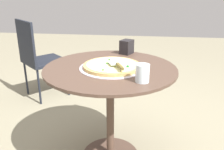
{
  "coord_description": "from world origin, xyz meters",
  "views": [
    {
      "loc": [
        0.21,
        -1.52,
        1.25
      ],
      "look_at": [
        0.02,
        -0.02,
        0.69
      ],
      "focal_mm": 38.08,
      "sensor_mm": 36.0,
      "label": 1
    }
  ],
  "objects_px": {
    "pizza_server": "(117,64)",
    "drinking_cup": "(142,73)",
    "napkin_dispenser": "(127,47)",
    "patio_chair_far": "(37,55)",
    "patio_table": "(110,90)",
    "pizza_on_tray": "(112,66)"
  },
  "relations": [
    {
      "from": "napkin_dispenser",
      "to": "drinking_cup",
      "type": "bearing_deg",
      "value": -141.8
    },
    {
      "from": "patio_table",
      "to": "pizza_on_tray",
      "type": "bearing_deg",
      "value": -51.11
    },
    {
      "from": "patio_table",
      "to": "patio_chair_far",
      "type": "distance_m",
      "value": 1.39
    },
    {
      "from": "pizza_on_tray",
      "to": "drinking_cup",
      "type": "bearing_deg",
      "value": -47.84
    },
    {
      "from": "patio_table",
      "to": "pizza_server",
      "type": "bearing_deg",
      "value": -55.2
    },
    {
      "from": "patio_table",
      "to": "patio_chair_far",
      "type": "xyz_separation_m",
      "value": [
        -0.98,
        0.98,
        -0.05
      ]
    },
    {
      "from": "pizza_server",
      "to": "drinking_cup",
      "type": "xyz_separation_m",
      "value": [
        0.16,
        -0.16,
        0.01
      ]
    },
    {
      "from": "pizza_server",
      "to": "drinking_cup",
      "type": "bearing_deg",
      "value": -44.82
    },
    {
      "from": "pizza_server",
      "to": "drinking_cup",
      "type": "relative_size",
      "value": 2.04
    },
    {
      "from": "drinking_cup",
      "to": "napkin_dispenser",
      "type": "distance_m",
      "value": 0.62
    },
    {
      "from": "pizza_server",
      "to": "patio_chair_far",
      "type": "xyz_separation_m",
      "value": [
        -1.04,
        1.07,
        -0.27
      ]
    },
    {
      "from": "napkin_dispenser",
      "to": "patio_chair_far",
      "type": "distance_m",
      "value": 1.26
    },
    {
      "from": "drinking_cup",
      "to": "patio_chair_far",
      "type": "xyz_separation_m",
      "value": [
        -1.2,
        1.22,
        -0.27
      ]
    },
    {
      "from": "pizza_on_tray",
      "to": "napkin_dispenser",
      "type": "xyz_separation_m",
      "value": [
        0.07,
        0.38,
        0.04
      ]
    },
    {
      "from": "pizza_server",
      "to": "napkin_dispenser",
      "type": "height_order",
      "value": "napkin_dispenser"
    },
    {
      "from": "pizza_on_tray",
      "to": "pizza_server",
      "type": "height_order",
      "value": "pizza_server"
    },
    {
      "from": "napkin_dispenser",
      "to": "patio_chair_far",
      "type": "bearing_deg",
      "value": 85.64
    },
    {
      "from": "napkin_dispenser",
      "to": "pizza_server",
      "type": "bearing_deg",
      "value": -157.59
    },
    {
      "from": "pizza_on_tray",
      "to": "pizza_server",
      "type": "bearing_deg",
      "value": -56.47
    },
    {
      "from": "patio_table",
      "to": "pizza_server",
      "type": "relative_size",
      "value": 4.26
    },
    {
      "from": "patio_table",
      "to": "pizza_on_tray",
      "type": "relative_size",
      "value": 2.06
    },
    {
      "from": "napkin_dispenser",
      "to": "patio_chair_far",
      "type": "xyz_separation_m",
      "value": [
        -1.07,
        0.62,
        -0.27
      ]
    }
  ]
}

